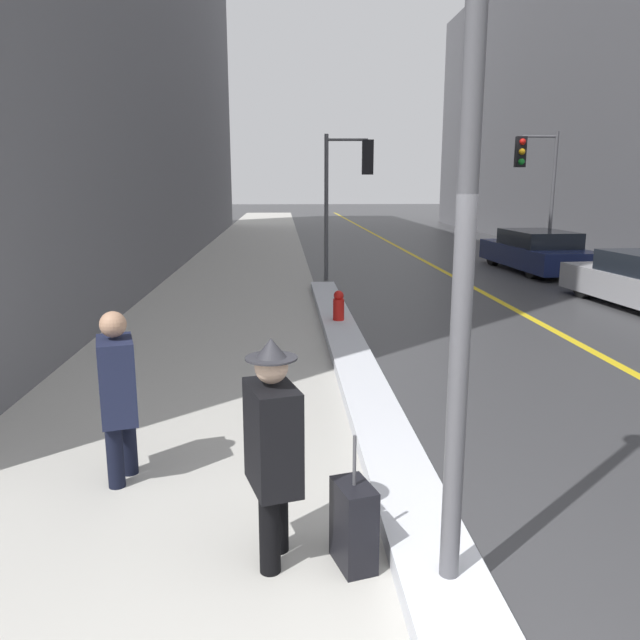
% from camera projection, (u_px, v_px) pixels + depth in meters
% --- Properties ---
extents(sidewalk_slab, '(4.00, 80.00, 0.01)m').
position_uv_depth(sidewalk_slab, '(241.00, 275.00, 17.89)').
color(sidewalk_slab, '#B2AFA8').
rests_on(sidewalk_slab, ground).
extents(road_centre_stripe, '(0.16, 80.00, 0.00)m').
position_uv_depth(road_centre_stripe, '(447.00, 273.00, 18.24)').
color(road_centre_stripe, gold).
rests_on(road_centre_stripe, ground).
extents(snow_bank_curb, '(0.58, 13.58, 0.16)m').
position_uv_depth(snow_bank_curb, '(352.00, 359.00, 8.98)').
color(snow_bank_curb, silver).
rests_on(snow_bank_curb, ground).
extents(building_facade_right, '(6.00, 36.00, 12.68)m').
position_uv_depth(building_facade_right, '(635.00, 85.00, 24.25)').
color(building_facade_right, slate).
rests_on(building_facade_right, ground).
extents(lamp_post, '(0.28, 0.28, 4.70)m').
position_uv_depth(lamp_post, '(470.00, 131.00, 3.33)').
color(lamp_post, '#515156').
rests_on(lamp_post, ground).
extents(traffic_light_near, '(1.31, 0.33, 3.85)m').
position_uv_depth(traffic_light_near, '(351.00, 175.00, 16.71)').
color(traffic_light_near, '#515156').
rests_on(traffic_light_near, ground).
extents(traffic_light_far, '(1.31, 0.32, 4.10)m').
position_uv_depth(traffic_light_far, '(534.00, 170.00, 18.87)').
color(traffic_light_far, '#515156').
rests_on(traffic_light_far, ground).
extents(pedestrian_in_fedora, '(0.41, 0.55, 1.59)m').
position_uv_depth(pedestrian_in_fedora, '(273.00, 444.00, 4.12)').
color(pedestrian_in_fedora, black).
rests_on(pedestrian_in_fedora, ground).
extents(pedestrian_in_glasses, '(0.41, 0.55, 1.52)m').
position_uv_depth(pedestrian_in_glasses, '(118.00, 389.00, 5.30)').
color(pedestrian_in_glasses, black).
rests_on(pedestrian_in_glasses, ground).
extents(parked_car_navy, '(1.90, 4.89, 1.21)m').
position_uv_depth(parked_car_navy, '(536.00, 252.00, 18.60)').
color(parked_car_navy, navy).
rests_on(parked_car_navy, ground).
extents(rolling_suitcase, '(0.31, 0.41, 0.95)m').
position_uv_depth(rolling_suitcase, '(354.00, 526.00, 4.19)').
color(rolling_suitcase, black).
rests_on(rolling_suitcase, ground).
extents(fire_hydrant, '(0.20, 0.20, 0.70)m').
position_uv_depth(fire_hydrant, '(339.00, 310.00, 11.15)').
color(fire_hydrant, red).
rests_on(fire_hydrant, ground).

